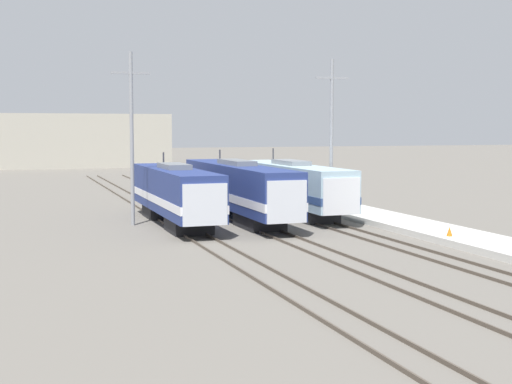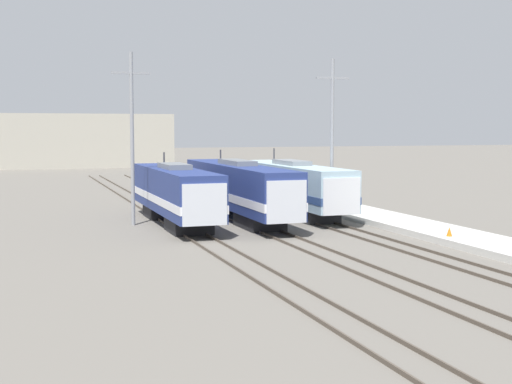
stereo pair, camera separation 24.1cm
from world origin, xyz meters
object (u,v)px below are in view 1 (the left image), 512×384
at_px(catenary_tower_right, 331,134).
at_px(traffic_cone, 450,231).
at_px(catenary_tower_left, 132,134).
at_px(locomotive_far_left, 176,194).
at_px(locomotive_center, 239,189).
at_px(locomotive_far_right, 293,187).

distance_m(catenary_tower_right, traffic_cone, 14.82).
distance_m(catenary_tower_left, traffic_cone, 21.80).
bearing_deg(catenary_tower_left, traffic_cone, -40.49).
bearing_deg(catenary_tower_left, locomotive_far_left, -18.22).
relative_size(locomotive_far_left, locomotive_center, 0.82).
distance_m(locomotive_far_right, catenary_tower_right, 5.05).
height_order(locomotive_center, catenary_tower_right, catenary_tower_right).
height_order(catenary_tower_left, traffic_cone, catenary_tower_left).
bearing_deg(traffic_cone, locomotive_far_left, 136.00).
bearing_deg(locomotive_far_left, catenary_tower_left, 161.78).
bearing_deg(locomotive_far_left, catenary_tower_right, 4.40).
bearing_deg(catenary_tower_left, catenary_tower_right, 0.00).
height_order(locomotive_far_right, catenary_tower_left, catenary_tower_left).
relative_size(locomotive_far_left, catenary_tower_right, 1.40).
bearing_deg(catenary_tower_left, locomotive_far_right, 8.63).
bearing_deg(locomotive_far_right, catenary_tower_right, -40.26).
bearing_deg(locomotive_far_right, traffic_cone, -77.70).
height_order(locomotive_center, traffic_cone, locomotive_center).
bearing_deg(locomotive_center, catenary_tower_left, -177.26).
relative_size(locomotive_center, catenary_tower_right, 1.70).
xyz_separation_m(locomotive_center, catenary_tower_right, (7.17, -0.37, 4.01)).
xyz_separation_m(locomotive_far_left, locomotive_far_right, (9.81, 2.85, -0.01)).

